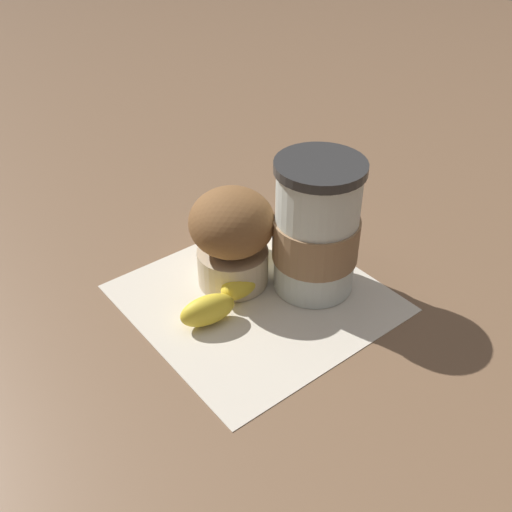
{
  "coord_description": "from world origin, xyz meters",
  "views": [
    {
      "loc": [
        0.39,
        0.31,
        0.43
      ],
      "look_at": [
        0.0,
        0.0,
        0.06
      ],
      "focal_mm": 42.0,
      "sensor_mm": 36.0,
      "label": 1
    }
  ],
  "objects": [
    {
      "name": "coffee_cup",
      "position": [
        -0.06,
        0.03,
        0.07
      ],
      "size": [
        0.09,
        0.09,
        0.15
      ],
      "color": "silver",
      "rests_on": "paper_napkin"
    },
    {
      "name": "paper_napkin",
      "position": [
        0.0,
        0.0,
        0.0
      ],
      "size": [
        0.3,
        0.3,
        0.0
      ],
      "primitive_type": "cube",
      "rotation": [
        0.0,
        0.0,
        -0.22
      ],
      "color": "beige",
      "rests_on": "ground_plane"
    },
    {
      "name": "banana",
      "position": [
        -0.02,
        -0.04,
        0.02
      ],
      "size": [
        0.2,
        0.14,
        0.03
      ],
      "color": "yellow",
      "rests_on": "paper_napkin"
    },
    {
      "name": "muffin",
      "position": [
        -0.01,
        -0.04,
        0.06
      ],
      "size": [
        0.09,
        0.09,
        0.11
      ],
      "color": "beige",
      "rests_on": "paper_napkin"
    },
    {
      "name": "ground_plane",
      "position": [
        0.0,
        0.0,
        0.0
      ],
      "size": [
        3.0,
        3.0,
        0.0
      ],
      "primitive_type": "plane",
      "color": "brown"
    }
  ]
}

